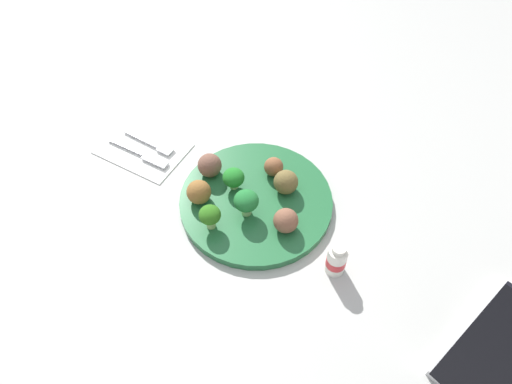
% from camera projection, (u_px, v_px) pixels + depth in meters
% --- Properties ---
extents(ground_plane, '(4.00, 4.00, 0.00)m').
position_uv_depth(ground_plane, '(256.00, 204.00, 0.91)').
color(ground_plane, '#B2B2AD').
extents(plate, '(0.28, 0.28, 0.02)m').
position_uv_depth(plate, '(256.00, 201.00, 0.90)').
color(plate, '#236638').
rests_on(plate, ground_plane).
extents(broccoli_floret_back_left, '(0.04, 0.04, 0.05)m').
position_uv_depth(broccoli_floret_back_left, '(210.00, 216.00, 0.84)').
color(broccoli_floret_back_left, '#AACB73').
rests_on(broccoli_floret_back_left, plate).
extents(broccoli_floret_mid_right, '(0.04, 0.04, 0.05)m').
position_uv_depth(broccoli_floret_mid_right, '(247.00, 202.00, 0.85)').
color(broccoli_floret_mid_right, '#91C375').
rests_on(broccoli_floret_mid_right, plate).
extents(broccoli_floret_near_rim, '(0.04, 0.04, 0.04)m').
position_uv_depth(broccoli_floret_near_rim, '(234.00, 178.00, 0.89)').
color(broccoli_floret_near_rim, '#9DC87C').
rests_on(broccoli_floret_near_rim, plate).
extents(meatball_front_left, '(0.05, 0.05, 0.05)m').
position_uv_depth(meatball_front_left, '(286.00, 182.00, 0.89)').
color(meatball_front_left, brown).
rests_on(meatball_front_left, plate).
extents(meatball_back_right, '(0.04, 0.04, 0.04)m').
position_uv_depth(meatball_back_right, '(286.00, 221.00, 0.84)').
color(meatball_back_right, brown).
rests_on(meatball_back_right, plate).
extents(meatball_front_right, '(0.05, 0.05, 0.05)m').
position_uv_depth(meatball_front_right, '(210.00, 165.00, 0.92)').
color(meatball_front_right, brown).
rests_on(meatball_front_right, plate).
extents(meatball_mid_right, '(0.04, 0.04, 0.04)m').
position_uv_depth(meatball_mid_right, '(274.00, 167.00, 0.92)').
color(meatball_mid_right, brown).
rests_on(meatball_mid_right, plate).
extents(meatball_near_rim, '(0.04, 0.04, 0.04)m').
position_uv_depth(meatball_near_rim, '(199.00, 192.00, 0.88)').
color(meatball_near_rim, brown).
rests_on(meatball_near_rim, plate).
extents(napkin, '(0.17, 0.12, 0.01)m').
position_uv_depth(napkin, '(143.00, 148.00, 0.99)').
color(napkin, white).
rests_on(napkin, ground_plane).
extents(fork, '(0.12, 0.02, 0.01)m').
position_uv_depth(fork, '(151.00, 142.00, 1.00)').
color(fork, silver).
rests_on(fork, napkin).
extents(knife, '(0.15, 0.02, 0.01)m').
position_uv_depth(knife, '(140.00, 154.00, 0.98)').
color(knife, silver).
rests_on(knife, napkin).
extents(yogurt_bottle, '(0.03, 0.03, 0.07)m').
position_uv_depth(yogurt_bottle, '(336.00, 260.00, 0.80)').
color(yogurt_bottle, white).
rests_on(yogurt_bottle, ground_plane).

